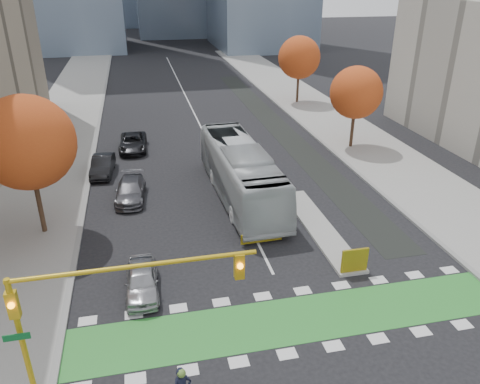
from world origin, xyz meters
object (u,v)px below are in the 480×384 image
hazard_board (355,260)px  tree_west (27,143)px  parked_car_c (130,190)px  parked_car_d (133,142)px  tree_east_near (356,93)px  bus (241,172)px  parked_car_b (103,165)px  parked_car_a (142,280)px  tree_east_far (299,58)px  traffic_signal_west (96,298)px

hazard_board → tree_west: bearing=154.0°
parked_car_c → parked_car_d: parked_car_d is taller
hazard_board → tree_east_near: tree_east_near is taller
bus → tree_west: bearing=-171.2°
tree_east_near → parked_car_b: (-21.00, -1.45, -4.17)m
tree_east_near → parked_car_b: size_ratio=1.68×
parked_car_b → bus: bearing=-28.5°
hazard_board → parked_car_d: hazard_board is taller
parked_car_a → parked_car_b: 15.74m
tree_east_far → parked_car_c: size_ratio=1.68×
hazard_board → traffic_signal_west: (-11.93, -4.71, 3.23)m
bus → tree_east_near: bearing=31.4°
parked_car_b → parked_car_c: bearing=-63.0°
parked_car_d → parked_car_b: bearing=-112.2°
parked_car_a → parked_car_b: (-2.46, 15.55, 0.03)m
parked_car_c → parked_car_a: bearing=-82.5°
tree_west → parked_car_c: tree_west is taller
tree_east_near → hazard_board: bearing=-114.2°
tree_west → parked_car_c: bearing=35.2°
traffic_signal_west → bus: (8.31, 14.86, -2.19)m
parked_car_a → parked_car_c: (-0.43, 10.55, 0.00)m
tree_east_near → parked_car_a: bearing=-137.5°
tree_west → traffic_signal_west: tree_west is taller
tree_west → parked_car_b: tree_west is taller
tree_west → traffic_signal_west: (4.07, -12.51, -1.58)m
bus → traffic_signal_west: bearing=-121.2°
tree_west → parked_car_d: tree_west is taller
traffic_signal_west → parked_car_a: (1.39, 5.51, -3.37)m
tree_east_far → parked_car_a: tree_east_far is taller
parked_car_c → parked_car_d: 10.00m
traffic_signal_west → parked_car_c: size_ratio=1.87×
hazard_board → traffic_signal_west: size_ratio=0.16×
tree_east_near → traffic_signal_west: bearing=-131.5°
tree_west → parked_car_b: size_ratio=1.95×
tree_east_far → parked_car_a: bearing=-120.0°
tree_east_far → traffic_signal_west: tree_east_far is taller
hazard_board → parked_car_a: bearing=175.7°
tree_west → tree_east_far: 35.73m
parked_car_a → tree_east_near: bearing=43.7°
parked_car_a → tree_west: bearing=129.1°
bus → parked_car_c: (-7.35, 1.20, -1.18)m
tree_east_far → parked_car_d: 23.31m
bus → parked_car_a: bearing=-128.5°
tree_east_near → bus: 14.24m
hazard_board → parked_car_c: 15.79m
tree_west → tree_east_near: size_ratio=1.16×
tree_west → parked_car_b: (3.00, 8.55, -4.92)m
tree_east_near → parked_car_d: bearing=169.2°
tree_east_far → parked_car_b: size_ratio=1.82×
hazard_board → tree_west: 18.44m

